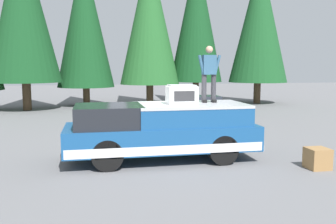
{
  "coord_description": "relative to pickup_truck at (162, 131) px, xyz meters",
  "views": [
    {
      "loc": [
        -10.74,
        1.87,
        2.74
      ],
      "look_at": [
        0.14,
        -0.32,
        1.35
      ],
      "focal_mm": 39.24,
      "sensor_mm": 36.0,
      "label": 1
    }
  ],
  "objects": [
    {
      "name": "conifer_center_left",
      "position": [
        15.59,
        -2.0,
        5.26
      ],
      "size": [
        4.19,
        4.19,
        10.81
      ],
      "color": "#4C3826",
      "rests_on": "ground"
    },
    {
      "name": "person_on_truck_bed",
      "position": [
        0.24,
        -1.5,
        1.68
      ],
      "size": [
        0.29,
        0.72,
        1.69
      ],
      "color": "#333338",
      "rests_on": "pickup_truck"
    },
    {
      "name": "parked_car_black",
      "position": [
        8.57,
        -3.67,
        -0.29
      ],
      "size": [
        1.64,
        4.1,
        1.16
      ],
      "color": "black",
      "rests_on": "ground"
    },
    {
      "name": "conifer_right",
      "position": [
        13.84,
        6.06,
        5.54
      ],
      "size": [
        4.38,
        4.38,
        11.1
      ],
      "color": "#4C3826",
      "rests_on": "ground"
    },
    {
      "name": "conifer_far_left",
      "position": [
        14.95,
        -9.94,
        5.18
      ],
      "size": [
        4.22,
        4.22,
        10.56
      ],
      "color": "#4C3826",
      "rests_on": "ground"
    },
    {
      "name": "compressor_unit",
      "position": [
        -0.17,
        -0.56,
        1.05
      ],
      "size": [
        0.65,
        0.84,
        0.56
      ],
      "color": "silver",
      "rests_on": "pickup_truck"
    },
    {
      "name": "pickup_truck",
      "position": [
        0.0,
        0.0,
        0.0
      ],
      "size": [
        2.01,
        5.54,
        1.65
      ],
      "color": "navy",
      "rests_on": "ground"
    },
    {
      "name": "ground_plane",
      "position": [
        0.36,
        0.02,
        -0.87
      ],
      "size": [
        90.0,
        90.0,
        0.0
      ],
      "primitive_type": "plane",
      "color": "slate"
    },
    {
      "name": "conifer_left",
      "position": [
        15.9,
        -5.49,
        5.39
      ],
      "size": [
        3.8,
        3.8,
        10.93
      ],
      "color": "#4C3826",
      "rests_on": "ground"
    },
    {
      "name": "conifer_center_right",
      "position": [
        15.76,
        2.45,
        4.99
      ],
      "size": [
        3.9,
        3.9,
        10.44
      ],
      "color": "#4C3826",
      "rests_on": "ground"
    },
    {
      "name": "wooden_crate",
      "position": [
        -1.75,
        -3.94,
        -0.59
      ],
      "size": [
        0.56,
        0.56,
        0.56
      ],
      "primitive_type": "cube",
      "color": "olive",
      "rests_on": "ground"
    }
  ]
}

